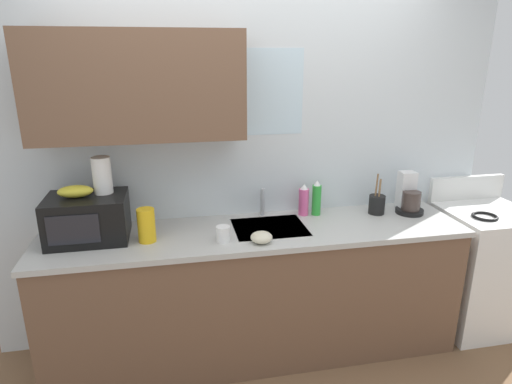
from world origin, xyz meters
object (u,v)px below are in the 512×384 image
at_px(coffee_maker, 409,198).
at_px(paper_towel_roll, 102,175).
at_px(banana_bunch, 75,191).
at_px(utensil_crock, 377,204).
at_px(mug_white, 223,234).
at_px(dish_soap_bottle_pink, 304,200).
at_px(cereal_canister, 146,225).
at_px(small_bowl, 261,237).
at_px(dish_soap_bottle_green, 317,199).
at_px(microwave, 88,218).
at_px(stove_range, 480,267).

bearing_deg(coffee_maker, paper_towel_roll, -179.76).
distance_m(banana_bunch, utensil_crock, 1.95).
bearing_deg(banana_bunch, mug_white, -12.85).
distance_m(dish_soap_bottle_pink, cereal_canister, 1.07).
xyz_separation_m(coffee_maker, mug_white, (-1.34, -0.25, -0.06)).
bearing_deg(mug_white, small_bowl, -15.26).
bearing_deg(dish_soap_bottle_green, utensil_crock, -8.37).
relative_size(microwave, small_bowl, 3.54).
bearing_deg(cereal_canister, small_bowl, -12.75).
relative_size(coffee_maker, utensil_crock, 0.97).
relative_size(paper_towel_roll, dish_soap_bottle_pink, 1.00).
height_order(coffee_maker, utensil_crock, utensil_crock).
bearing_deg(microwave, stove_range, -0.95).
bearing_deg(banana_bunch, stove_range, -0.97).
distance_m(stove_range, mug_white, 1.98).
distance_m(stove_range, cereal_canister, 2.42).
height_order(paper_towel_roll, dish_soap_bottle_green, paper_towel_roll).
xyz_separation_m(stove_range, microwave, (-2.70, 0.04, 0.58)).
bearing_deg(small_bowl, banana_bunch, 166.64).
bearing_deg(cereal_canister, microwave, 163.87).
bearing_deg(dish_soap_bottle_green, cereal_canister, -168.41).
xyz_separation_m(mug_white, utensil_crock, (1.11, 0.26, 0.02)).
bearing_deg(stove_range, small_bowl, -173.16).
height_order(cereal_canister, mug_white, cereal_canister).
relative_size(dish_soap_bottle_pink, cereal_canister, 1.08).
bearing_deg(microwave, utensil_crock, 2.16).
relative_size(microwave, paper_towel_roll, 2.09).
bearing_deg(small_bowl, utensil_crock, 19.84).
distance_m(banana_bunch, mug_white, 0.89).
bearing_deg(dish_soap_bottle_pink, paper_towel_roll, -175.69).
relative_size(cereal_canister, small_bowl, 1.56).
relative_size(coffee_maker, cereal_canister, 1.38).
xyz_separation_m(microwave, cereal_canister, (0.34, -0.10, -0.03)).
bearing_deg(dish_soap_bottle_pink, utensil_crock, -8.64).
relative_size(banana_bunch, dish_soap_bottle_green, 0.81).
bearing_deg(paper_towel_roll, dish_soap_bottle_green, 3.41).
relative_size(microwave, coffee_maker, 1.64).
distance_m(banana_bunch, dish_soap_bottle_green, 1.54).
bearing_deg(dish_soap_bottle_green, mug_white, -154.90).
bearing_deg(cereal_canister, stove_range, 1.30).
relative_size(cereal_canister, mug_white, 2.14).
height_order(microwave, dish_soap_bottle_pink, microwave).
xyz_separation_m(stove_range, cereal_canister, (-2.36, -0.05, 0.54)).
bearing_deg(paper_towel_roll, banana_bunch, -161.57).
bearing_deg(banana_bunch, paper_towel_roll, 18.43).
relative_size(mug_white, utensil_crock, 0.33).
relative_size(paper_towel_roll, coffee_maker, 0.79).
xyz_separation_m(dish_soap_bottle_pink, dish_soap_bottle_green, (0.09, -0.02, 0.01)).
height_order(stove_range, utensil_crock, utensil_crock).
height_order(banana_bunch, dish_soap_bottle_green, banana_bunch).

